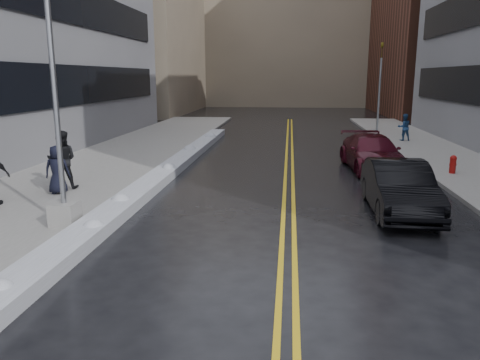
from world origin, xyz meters
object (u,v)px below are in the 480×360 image
(traffic_signal, at_px, (380,84))
(car_maroon, at_px, (372,153))
(lamppost, at_px, (58,134))
(pedestrian_b, at_px, (62,160))
(car_black, at_px, (399,188))
(pedestrian_east, at_px, (404,127))
(fire_hydrant, at_px, (453,163))
(pedestrian_c, at_px, (57,170))

(traffic_signal, height_order, car_maroon, traffic_signal)
(lamppost, xyz_separation_m, traffic_signal, (11.80, 22.00, 0.87))
(pedestrian_b, height_order, car_black, pedestrian_b)
(pedestrian_b, distance_m, car_black, 11.03)
(pedestrian_b, xyz_separation_m, pedestrian_east, (14.58, 13.98, -0.20))
(lamppost, height_order, pedestrian_east, lamppost)
(fire_hydrant, height_order, car_maroon, car_maroon)
(pedestrian_b, relative_size, pedestrian_c, 1.25)
(lamppost, relative_size, pedestrian_east, 4.76)
(lamppost, bearing_deg, pedestrian_b, 116.67)
(car_black, bearing_deg, car_maroon, 87.95)
(pedestrian_b, bearing_deg, pedestrian_c, 86.92)
(pedestrian_c, height_order, car_maroon, pedestrian_c)
(traffic_signal, relative_size, pedestrian_b, 2.98)
(traffic_signal, distance_m, pedestrian_c, 23.34)
(pedestrian_b, bearing_deg, fire_hydrant, -179.97)
(lamppost, distance_m, car_maroon, 13.14)
(traffic_signal, bearing_deg, pedestrian_east, -78.61)
(lamppost, bearing_deg, car_black, 15.85)
(traffic_signal, relative_size, pedestrian_c, 3.74)
(car_maroon, bearing_deg, lamppost, -140.57)
(pedestrian_east, height_order, car_maroon, pedestrian_east)
(pedestrian_east, distance_m, car_maroon, 9.37)
(pedestrian_b, height_order, pedestrian_c, pedestrian_b)
(car_maroon, bearing_deg, car_black, -97.68)
(traffic_signal, distance_m, car_maroon, 13.41)
(lamppost, height_order, pedestrian_c, lamppost)
(pedestrian_east, bearing_deg, fire_hydrant, 78.08)
(pedestrian_c, distance_m, car_maroon, 12.58)
(pedestrian_c, bearing_deg, pedestrian_east, -149.03)
(pedestrian_east, height_order, car_black, pedestrian_east)
(lamppost, distance_m, pedestrian_b, 4.55)
(lamppost, height_order, pedestrian_b, lamppost)
(fire_hydrant, relative_size, car_black, 0.16)
(lamppost, distance_m, pedestrian_c, 3.97)
(lamppost, xyz_separation_m, fire_hydrant, (12.30, 8.00, -1.98))
(lamppost, height_order, traffic_signal, lamppost)
(lamppost, relative_size, car_black, 1.65)
(traffic_signal, distance_m, pedestrian_b, 22.86)
(fire_hydrant, height_order, pedestrian_c, pedestrian_c)
(pedestrian_east, relative_size, car_black, 0.35)
(car_black, relative_size, car_maroon, 0.90)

